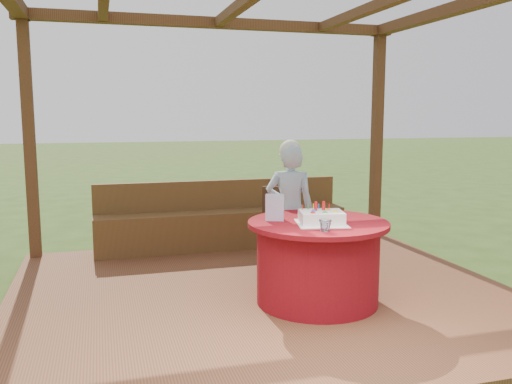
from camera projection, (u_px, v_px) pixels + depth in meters
ground at (264, 304)px, 4.96m from camera, size 60.00×60.00×0.00m
deck at (264, 297)px, 4.95m from camera, size 4.50×4.00×0.12m
pergola at (264, 33)px, 4.62m from camera, size 4.50×4.00×2.72m
bench at (222, 226)px, 6.54m from camera, size 3.00×0.42×0.80m
table at (318, 261)px, 4.61m from camera, size 1.19×1.19×0.71m
chair at (281, 225)px, 5.61m from camera, size 0.52×0.52×0.85m
elderly_woman at (290, 208)px, 5.37m from camera, size 0.56×0.46×1.35m
birthday_cake at (321, 217)px, 4.44m from camera, size 0.47×0.47×0.18m
gift_bag at (275, 207)px, 4.59m from camera, size 0.18×0.14×0.22m
drinking_glass at (325, 225)px, 4.16m from camera, size 0.12×0.12×0.09m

